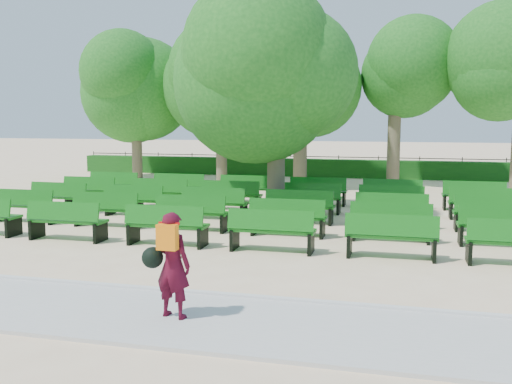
{
  "coord_description": "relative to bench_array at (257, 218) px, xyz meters",
  "views": [
    {
      "loc": [
        4.08,
        -14.95,
        2.96
      ],
      "look_at": [
        0.53,
        -1.0,
        1.1
      ],
      "focal_mm": 40.0,
      "sensor_mm": 36.0,
      "label": 1
    }
  ],
  "objects": [
    {
      "name": "ground",
      "position": [
        -0.09,
        -0.88,
        -0.1
      ],
      "size": [
        120.0,
        120.0,
        0.0
      ],
      "primitive_type": "plane",
      "color": "beige"
    },
    {
      "name": "paving",
      "position": [
        -0.09,
        -8.28,
        -0.07
      ],
      "size": [
        30.0,
        2.2,
        0.06
      ],
      "primitive_type": "cube",
      "color": "beige",
      "rests_on": "ground"
    },
    {
      "name": "curb",
      "position": [
        -0.09,
        -7.13,
        -0.05
      ],
      "size": [
        30.0,
        0.12,
        0.1
      ],
      "primitive_type": "cube",
      "color": "silver",
      "rests_on": "ground"
    },
    {
      "name": "hedge",
      "position": [
        -0.09,
        13.12,
        0.35
      ],
      "size": [
        26.0,
        0.7,
        0.9
      ],
      "primitive_type": "cube",
      "color": "#164F15",
      "rests_on": "ground"
    },
    {
      "name": "fence",
      "position": [
        -0.09,
        13.52,
        -0.1
      ],
      "size": [
        26.0,
        0.1,
        1.02
      ],
      "primitive_type": null,
      "color": "black",
      "rests_on": "ground"
    },
    {
      "name": "tree_line",
      "position": [
        -0.09,
        9.12,
        -0.1
      ],
      "size": [
        21.8,
        6.8,
        7.04
      ],
      "primitive_type": null,
      "color": "#226E1E",
      "rests_on": "ground"
    },
    {
      "name": "bench_array",
      "position": [
        0.0,
        0.0,
        0.0
      ],
      "size": [
        1.96,
        0.73,
        1.22
      ],
      "rotation": [
        0.0,
        0.0,
        0.07
      ],
      "color": "#126714",
      "rests_on": "ground"
    },
    {
      "name": "tree_among",
      "position": [
        0.42,
        0.64,
        4.18
      ],
      "size": [
        4.87,
        4.87,
        6.49
      ],
      "color": "brown",
      "rests_on": "ground"
    },
    {
      "name": "person",
      "position": [
        0.8,
        -8.31,
        0.77
      ],
      "size": [
        0.77,
        0.5,
        1.57
      ],
      "rotation": [
        0.0,
        0.0,
        2.92
      ],
      "color": "#460A1A",
      "rests_on": "ground"
    }
  ]
}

